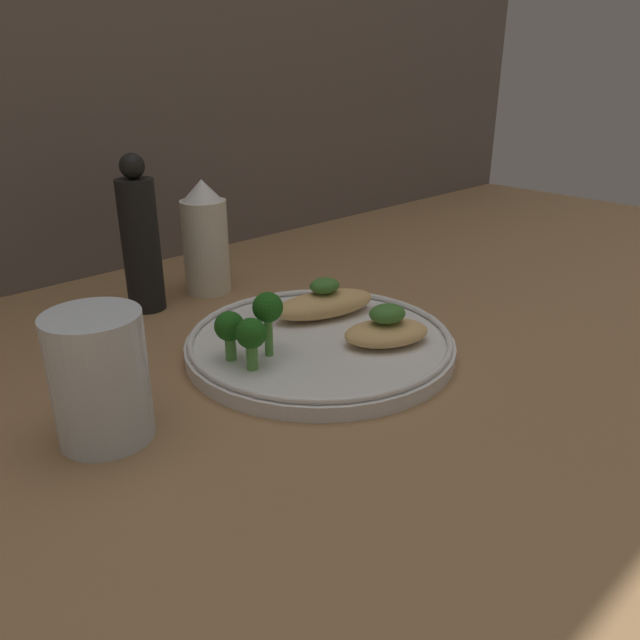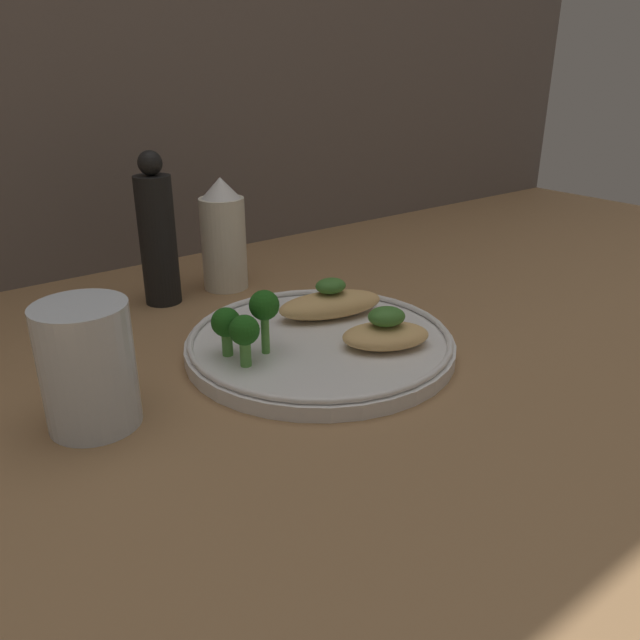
{
  "view_description": "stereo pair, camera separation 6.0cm",
  "coord_description": "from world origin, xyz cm",
  "px_view_note": "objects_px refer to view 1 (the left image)",
  "views": [
    {
      "loc": [
        -38.23,
        -39.96,
        26.67
      ],
      "look_at": [
        0.0,
        0.0,
        3.4
      ],
      "focal_mm": 35.0,
      "sensor_mm": 36.0,
      "label": 1
    },
    {
      "loc": [
        -33.68,
        -43.86,
        26.67
      ],
      "look_at": [
        0.0,
        0.0,
        3.4
      ],
      "focal_mm": 35.0,
      "sensor_mm": 36.0,
      "label": 2
    }
  ],
  "objects_px": {
    "plate": "(320,343)",
    "pepper_grinder": "(141,241)",
    "sauce_bottle": "(205,239)",
    "broccoli_bunch": "(250,324)",
    "drinking_glass": "(100,378)"
  },
  "relations": [
    {
      "from": "plate",
      "to": "pepper_grinder",
      "type": "distance_m",
      "value": 0.24
    },
    {
      "from": "pepper_grinder",
      "to": "drinking_glass",
      "type": "bearing_deg",
      "value": -125.81
    },
    {
      "from": "sauce_bottle",
      "to": "pepper_grinder",
      "type": "relative_size",
      "value": 0.79
    },
    {
      "from": "pepper_grinder",
      "to": "broccoli_bunch",
      "type": "bearing_deg",
      "value": -93.92
    },
    {
      "from": "sauce_bottle",
      "to": "pepper_grinder",
      "type": "bearing_deg",
      "value": -180.0
    },
    {
      "from": "broccoli_bunch",
      "to": "drinking_glass",
      "type": "distance_m",
      "value": 0.14
    },
    {
      "from": "broccoli_bunch",
      "to": "drinking_glass",
      "type": "height_order",
      "value": "drinking_glass"
    },
    {
      "from": "pepper_grinder",
      "to": "drinking_glass",
      "type": "relative_size",
      "value": 1.74
    },
    {
      "from": "broccoli_bunch",
      "to": "sauce_bottle",
      "type": "relative_size",
      "value": 0.45
    },
    {
      "from": "sauce_bottle",
      "to": "pepper_grinder",
      "type": "height_order",
      "value": "pepper_grinder"
    },
    {
      "from": "plate",
      "to": "sauce_bottle",
      "type": "height_order",
      "value": "sauce_bottle"
    },
    {
      "from": "plate",
      "to": "sauce_bottle",
      "type": "xyz_separation_m",
      "value": [
        0.02,
        0.22,
        0.06
      ]
    },
    {
      "from": "sauce_bottle",
      "to": "broccoli_bunch",
      "type": "bearing_deg",
      "value": -114.88
    },
    {
      "from": "sauce_bottle",
      "to": "pepper_grinder",
      "type": "distance_m",
      "value": 0.09
    },
    {
      "from": "plate",
      "to": "broccoli_bunch",
      "type": "bearing_deg",
      "value": 173.91
    }
  ]
}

